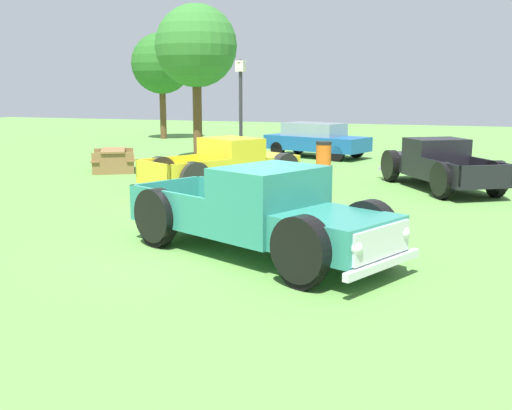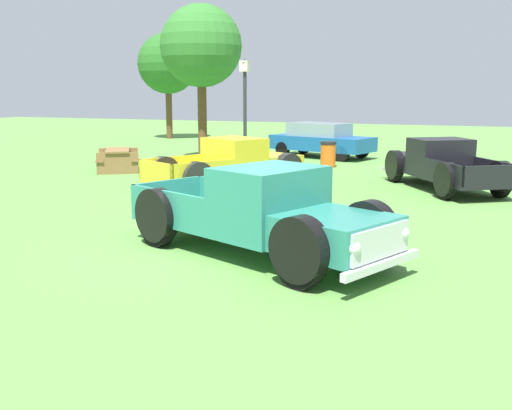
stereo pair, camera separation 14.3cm
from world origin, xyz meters
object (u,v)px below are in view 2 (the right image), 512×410
object	(u,v)px
sedan_distant_b	(321,139)
oak_tree_west	(168,64)
picnic_table	(118,157)
pickup_truck_foreground	(272,216)
oak_tree_east	(201,47)
pickup_truck_behind_left	(438,164)
trash_can	(328,154)
pickup_truck_behind_right	(236,165)
lamp_post_near	(245,114)

from	to	relation	value
sedan_distant_b	oak_tree_west	distance (m)	12.97
picnic_table	sedan_distant_b	bearing A→B (deg)	50.41
pickup_truck_foreground	oak_tree_west	bearing A→B (deg)	122.03
pickup_truck_foreground	oak_tree_east	world-z (taller)	oak_tree_east
pickup_truck_behind_left	trash_can	bearing A→B (deg)	140.09
sedan_distant_b	picnic_table	world-z (taller)	sedan_distant_b
pickup_truck_behind_right	oak_tree_west	size ratio (longest dim) A/B	0.85
sedan_distant_b	trash_can	world-z (taller)	sedan_distant_b
pickup_truck_behind_right	lamp_post_near	size ratio (longest dim) A/B	1.31
pickup_truck_behind_right	trash_can	bearing A→B (deg)	77.11
pickup_truck_behind_left	picnic_table	size ratio (longest dim) A/B	2.13
pickup_truck_foreground	sedan_distant_b	bearing A→B (deg)	101.41
pickup_truck_behind_right	sedan_distant_b	world-z (taller)	pickup_truck_behind_right
sedan_distant_b	picnic_table	xyz separation A→B (m)	(-5.62, -6.80, -0.27)
pickup_truck_behind_left	picnic_table	distance (m)	10.90
sedan_distant_b	picnic_table	size ratio (longest dim) A/B	2.03
sedan_distant_b	trash_can	bearing A→B (deg)	-70.91
picnic_table	lamp_post_near	bearing A→B (deg)	15.24
pickup_truck_behind_left	pickup_truck_foreground	bearing A→B (deg)	-103.14
picnic_table	oak_tree_east	world-z (taller)	oak_tree_east
picnic_table	oak_tree_west	distance (m)	14.69
sedan_distant_b	picnic_table	bearing A→B (deg)	-129.59
lamp_post_near	picnic_table	bearing A→B (deg)	-164.76
sedan_distant_b	oak_tree_west	size ratio (longest dim) A/B	0.78
pickup_truck_behind_left	oak_tree_east	distance (m)	10.84
trash_can	pickup_truck_behind_left	bearing A→B (deg)	-39.91
pickup_truck_foreground	pickup_truck_behind_right	distance (m)	7.56
picnic_table	pickup_truck_behind_right	bearing A→B (deg)	-21.52
pickup_truck_foreground	lamp_post_near	size ratio (longest dim) A/B	1.42
pickup_truck_behind_left	sedan_distant_b	bearing A→B (deg)	128.47
pickup_truck_foreground	trash_can	distance (m)	12.72
trash_can	oak_tree_west	size ratio (longest dim) A/B	0.16
trash_can	oak_tree_east	world-z (taller)	oak_tree_east
lamp_post_near	pickup_truck_behind_left	bearing A→B (deg)	-8.92
picnic_table	oak_tree_west	bearing A→B (deg)	110.90
pickup_truck_foreground	sedan_distant_b	size ratio (longest dim) A/B	1.18
sedan_distant_b	oak_tree_east	size ratio (longest dim) A/B	0.76
pickup_truck_foreground	lamp_post_near	distance (m)	11.07
pickup_truck_behind_left	pickup_truck_behind_right	bearing A→B (deg)	-157.49
sedan_distant_b	lamp_post_near	bearing A→B (deg)	-102.64
pickup_truck_behind_right	oak_tree_east	xyz separation A→B (m)	(-3.92, 6.04, 3.78)
pickup_truck_behind_right	picnic_table	world-z (taller)	pickup_truck_behind_right
picnic_table	pickup_truck_foreground	bearing A→B (deg)	-45.28
sedan_distant_b	lamp_post_near	size ratio (longest dim) A/B	1.20
oak_tree_west	pickup_truck_behind_left	bearing A→B (deg)	-39.39
pickup_truck_behind_left	oak_tree_east	size ratio (longest dim) A/B	0.80
pickup_truck_behind_left	trash_can	world-z (taller)	pickup_truck_behind_left
oak_tree_east	trash_can	bearing A→B (deg)	-2.75
pickup_truck_behind_right	oak_tree_west	xyz separation A→B (m)	(-10.45, 15.39, 3.53)
sedan_distant_b	lamp_post_near	xyz separation A→B (m)	(-1.26, -5.61, 1.28)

